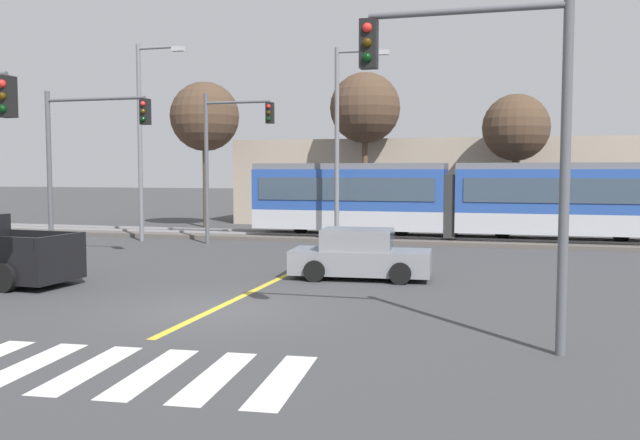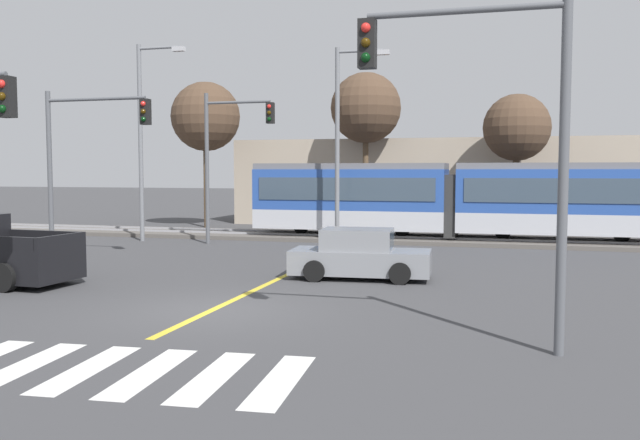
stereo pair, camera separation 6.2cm
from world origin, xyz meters
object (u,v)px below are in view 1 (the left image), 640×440
object	(u,v)px
sedan_crossing	(360,256)
bare_tree_west	(365,109)
traffic_light_mid_left	(82,146)
bare_tree_east	(516,128)
street_lamp_centre	(342,133)
light_rail_tram	(451,197)
street_lamp_west	(144,130)
traffic_light_near_right	(495,113)
bare_tree_far_west	(205,117)
traffic_light_far_left	(227,146)

from	to	relation	value
sedan_crossing	bare_tree_west	bearing A→B (deg)	101.23
traffic_light_mid_left	bare_tree_east	bearing A→B (deg)	44.23
street_lamp_centre	bare_tree_west	xyz separation A→B (m)	(-0.70, 8.38, 1.81)
light_rail_tram	bare_tree_east	size ratio (longest dim) A/B	2.57
street_lamp_west	bare_tree_west	xyz separation A→B (m)	(8.45, 9.26, 1.60)
street_lamp_west	street_lamp_centre	xyz separation A→B (m)	(9.15, 0.88, -0.22)
street_lamp_centre	traffic_light_near_right	bearing A→B (deg)	-67.55
traffic_light_mid_left	bare_tree_far_west	size ratio (longest dim) A/B	0.74
sedan_crossing	bare_tree_east	distance (m)	17.66
street_lamp_west	bare_tree_east	bearing A→B (deg)	26.75
traffic_light_far_left	bare_tree_west	bearing A→B (deg)	66.15
sedan_crossing	street_lamp_centre	distance (m)	10.23
sedan_crossing	traffic_light_mid_left	size ratio (longest dim) A/B	0.70
traffic_light_near_right	street_lamp_centre	distance (m)	17.69
traffic_light_near_right	bare_tree_west	bearing A→B (deg)	106.78
traffic_light_far_left	traffic_light_near_right	distance (m)	19.15
traffic_light_far_left	street_lamp_west	size ratio (longest dim) A/B	0.74
traffic_light_near_right	sedan_crossing	bearing A→B (deg)	118.42
street_lamp_centre	bare_tree_east	bearing A→B (deg)	45.25
traffic_light_near_right	bare_tree_far_west	size ratio (longest dim) A/B	0.78
sedan_crossing	street_lamp_centre	size ratio (longest dim) A/B	0.50
bare_tree_west	sedan_crossing	bearing A→B (deg)	-78.77
bare_tree_east	traffic_light_far_left	bearing A→B (deg)	-145.03
sedan_crossing	traffic_light_near_right	xyz separation A→B (m)	(4.02, -7.42, 3.60)
light_rail_tram	traffic_light_near_right	distance (m)	19.10
traffic_light_near_right	bare_tree_far_west	bearing A→B (deg)	125.37
traffic_light_far_left	bare_tree_west	size ratio (longest dim) A/B	0.77
traffic_light_mid_left	traffic_light_far_left	bearing A→B (deg)	64.58
traffic_light_far_left	bare_tree_far_west	world-z (taller)	bare_tree_far_west
sedan_crossing	bare_tree_west	world-z (taller)	bare_tree_west
bare_tree_east	bare_tree_west	bearing A→B (deg)	173.44
bare_tree_far_west	bare_tree_west	world-z (taller)	bare_tree_west
sedan_crossing	bare_tree_east	size ratio (longest dim) A/B	0.60
traffic_light_near_right	street_lamp_west	bearing A→B (deg)	135.80
traffic_light_far_left	street_lamp_centre	bearing A→B (deg)	13.20
traffic_light_mid_left	traffic_light_near_right	distance (m)	17.15
bare_tree_far_west	bare_tree_west	size ratio (longest dim) A/B	0.95
light_rail_tram	traffic_light_far_left	distance (m)	10.40
light_rail_tram	sedan_crossing	bearing A→B (deg)	-99.05
traffic_light_far_left	traffic_light_near_right	bearing A→B (deg)	-52.48
light_rail_tram	traffic_light_near_right	world-z (taller)	traffic_light_near_right
traffic_light_far_left	traffic_light_near_right	size ratio (longest dim) A/B	1.03
light_rail_tram	street_lamp_west	bearing A→B (deg)	-166.13
sedan_crossing	bare_tree_west	size ratio (longest dim) A/B	0.50
light_rail_tram	street_lamp_centre	distance (m)	5.93
traffic_light_far_left	street_lamp_west	bearing A→B (deg)	176.36
street_lamp_west	traffic_light_near_right	bearing A→B (deg)	-44.20
sedan_crossing	light_rail_tram	bearing A→B (deg)	80.95
street_lamp_west	street_lamp_centre	world-z (taller)	street_lamp_west
light_rail_tram	sedan_crossing	distance (m)	11.64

